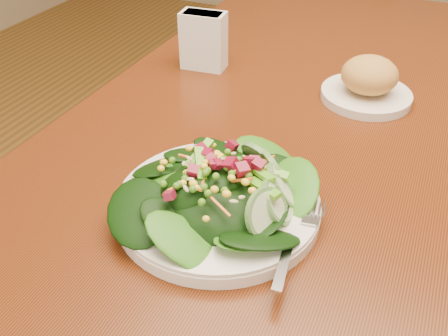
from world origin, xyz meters
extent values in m
cube|color=#5C2710|center=(0.00, 0.00, 0.73)|extent=(0.90, 1.40, 0.04)
cylinder|color=#3B2710|center=(-0.39, 0.64, 0.35)|extent=(0.07, 0.07, 0.71)
cube|color=#3B2710|center=(-0.11, 1.13, 0.38)|extent=(0.49, 0.49, 0.04)
cylinder|color=#3B2710|center=(0.10, 1.21, 0.18)|extent=(0.04, 0.04, 0.36)
cylinder|color=#3B2710|center=(-0.19, 1.34, 0.18)|extent=(0.04, 0.04, 0.36)
cylinder|color=#3B2710|center=(-0.04, 0.92, 0.18)|extent=(0.04, 0.04, 0.36)
cylinder|color=#3B2710|center=(-0.33, 1.06, 0.18)|extent=(0.04, 0.04, 0.36)
cube|color=#3B2710|center=(-0.19, 0.97, 0.60)|extent=(0.33, 0.17, 0.41)
cylinder|color=white|center=(-0.08, -0.37, 0.76)|extent=(0.28, 0.28, 0.02)
ellipsoid|color=black|center=(-0.08, -0.37, 0.79)|extent=(0.19, 0.19, 0.04)
cube|color=silver|center=(0.03, -0.40, 0.77)|extent=(0.05, 0.18, 0.01)
cylinder|color=white|center=(0.04, 0.03, 0.76)|extent=(0.17, 0.17, 0.02)
ellipsoid|color=#B2783C|center=(0.04, 0.03, 0.80)|extent=(0.11, 0.11, 0.07)
cube|color=white|center=(-0.31, 0.04, 0.81)|extent=(0.09, 0.06, 0.12)
cube|color=white|center=(-0.31, 0.04, 0.82)|extent=(0.08, 0.05, 0.10)
camera|label=1|loc=(0.14, -0.85, 1.20)|focal=40.00mm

